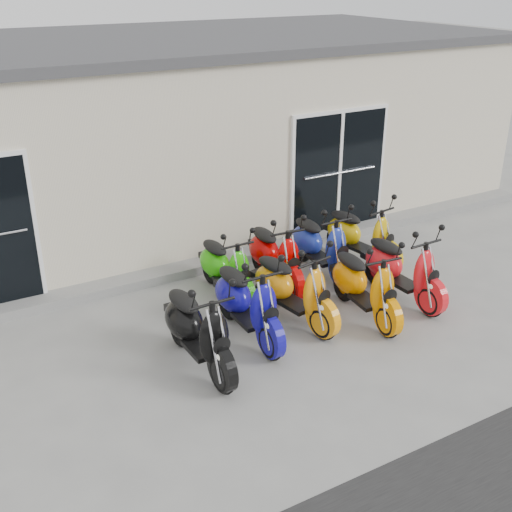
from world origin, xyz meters
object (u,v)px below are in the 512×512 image
object	(u,v)px
scooter_front_black	(197,320)
scooter_back_red	(275,248)
scooter_front_red	(403,260)
scooter_front_blue	(247,293)
scooter_front_orange_a	(293,279)
scooter_front_orange_b	(365,276)
scooter_back_green	(226,260)
scooter_back_blue	(321,237)
scooter_back_yellow	(362,227)

from	to	relation	value
scooter_front_black	scooter_back_red	distance (m)	2.44
scooter_back_red	scooter_front_red	bearing A→B (deg)	-38.99
scooter_front_blue	scooter_front_orange_a	size ratio (longest dim) A/B	1.02
scooter_front_orange_a	scooter_front_orange_b	bearing A→B (deg)	-31.62
scooter_front_red	scooter_back_green	bearing A→B (deg)	146.52
scooter_back_green	scooter_back_red	bearing A→B (deg)	-4.14
scooter_front_orange_b	scooter_back_green	bearing A→B (deg)	138.69
scooter_back_blue	scooter_back_yellow	bearing A→B (deg)	1.50
scooter_front_red	scooter_back_yellow	bearing A→B (deg)	76.13
scooter_front_orange_a	scooter_front_red	world-z (taller)	scooter_front_orange_a
scooter_front_orange_b	scooter_back_yellow	bearing A→B (deg)	59.06
scooter_front_blue	scooter_front_red	bearing A→B (deg)	-3.87
scooter_back_yellow	scooter_back_green	bearing A→B (deg)	170.21
scooter_front_orange_b	scooter_back_red	world-z (taller)	scooter_back_red
scooter_front_black	scooter_back_blue	size ratio (longest dim) A/B	1.04
scooter_front_black	scooter_back_yellow	world-z (taller)	scooter_front_black
scooter_front_black	scooter_back_green	distance (m)	1.88
scooter_front_orange_a	scooter_front_blue	bearing A→B (deg)	175.30
scooter_back_green	scooter_front_black	bearing A→B (deg)	-128.44
scooter_back_green	scooter_back_yellow	bearing A→B (deg)	-1.71
scooter_front_orange_b	scooter_front_orange_a	bearing A→B (deg)	163.05
scooter_back_green	scooter_back_yellow	size ratio (longest dim) A/B	0.95
scooter_front_blue	scooter_front_orange_b	xyz separation A→B (m)	(1.68, -0.34, -0.03)
scooter_front_red	scooter_back_yellow	xyz separation A→B (m)	(0.28, 1.32, -0.01)
scooter_front_blue	scooter_back_green	xyz separation A→B (m)	(0.29, 1.17, -0.06)
scooter_front_orange_a	scooter_back_red	bearing A→B (deg)	62.42
scooter_front_black	scooter_front_blue	world-z (taller)	scooter_front_black
scooter_front_black	scooter_front_red	world-z (taller)	scooter_front_black
scooter_front_orange_a	scooter_front_red	xyz separation A→B (m)	(1.75, -0.25, -0.01)
scooter_front_blue	scooter_back_blue	bearing A→B (deg)	30.45
scooter_front_orange_a	scooter_front_red	bearing A→B (deg)	-16.96
scooter_front_orange_a	scooter_back_blue	distance (m)	1.62
scooter_back_yellow	scooter_front_red	bearing A→B (deg)	-110.92
scooter_back_green	scooter_back_yellow	world-z (taller)	scooter_back_yellow
scooter_front_red	scooter_back_red	world-z (taller)	scooter_front_red
scooter_front_blue	scooter_front_red	xyz separation A→B (m)	(2.50, -0.20, -0.02)
scooter_front_orange_a	scooter_front_orange_b	size ratio (longest dim) A/B	1.02
scooter_back_blue	scooter_front_blue	bearing A→B (deg)	-148.95
scooter_back_red	scooter_back_yellow	distance (m)	1.67
scooter_front_orange_b	scooter_front_red	distance (m)	0.83
scooter_front_blue	scooter_front_orange_b	bearing A→B (deg)	-10.76
scooter_back_red	scooter_back_blue	distance (m)	0.85
scooter_back_green	scooter_back_red	xyz separation A→B (m)	(0.83, -0.05, 0.04)
scooter_front_blue	scooter_back_blue	xyz separation A→B (m)	(1.96, 1.12, -0.02)
scooter_front_orange_a	scooter_back_green	bearing A→B (deg)	103.72
scooter_front_red	scooter_back_red	distance (m)	1.91
scooter_front_black	scooter_back_blue	world-z (taller)	scooter_front_black
scooter_front_blue	scooter_front_red	world-z (taller)	scooter_front_blue
scooter_front_blue	scooter_front_orange_a	bearing A→B (deg)	4.74
scooter_back_yellow	scooter_front_orange_a	bearing A→B (deg)	-161.00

